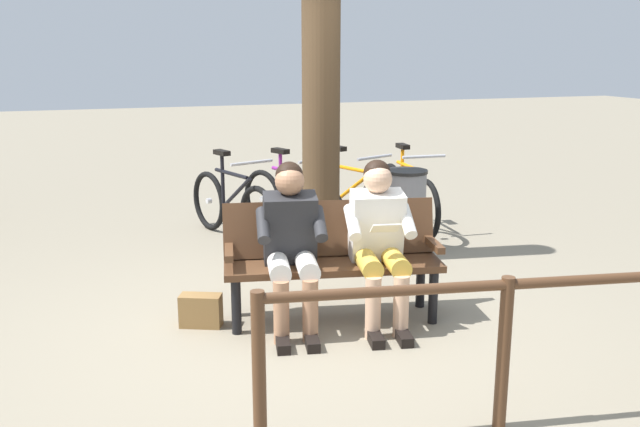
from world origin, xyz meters
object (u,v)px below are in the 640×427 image
Objects in this scene: person_reading at (379,235)px; person_companion at (291,238)px; litter_bin at (405,213)px; bicycle_orange at (292,204)px; bicycle_purple at (408,197)px; bench at (332,252)px; bicycle_red at (348,200)px; bicycle_black at (232,206)px; tree_trunk at (321,80)px; handbag at (201,310)px.

person_companion is at bearing -0.05° from person_reading.
bicycle_orange is at bearing -50.40° from litter_bin.
person_companion is 2.09m from litter_bin.
bench is at bearing -34.32° from bicycle_purple.
bicycle_black is at bearing -114.66° from bicycle_red.
person_companion is 0.35× the size of tree_trunk.
litter_bin is (-0.93, -1.49, -0.24)m from person_reading.
bench is 1.38× the size of person_companion.
tree_trunk is at bearing -54.09° from bicycle_purple.
tree_trunk is 4.03× the size of litter_bin.
bicycle_purple and bicycle_black have the same top height.
handbag is 2.43m from tree_trunk.
bicycle_orange is (0.01, -0.94, -1.35)m from tree_trunk.
bicycle_orange is (-1.34, -2.18, 0.24)m from handbag.
person_companion is at bearing 161.64° from handbag.
person_companion is 2.51m from bicycle_orange.
bicycle_purple is at bearing 60.72° from bicycle_red.
bicycle_red is at bearing -94.93° from bicycle_purple.
bicycle_orange is at bearing -87.92° from bench.
person_companion is at bearing -20.64° from bicycle_black.
tree_trunk is at bearing -137.54° from handbag.
litter_bin is at bearing 174.16° from tree_trunk.
bench is 2.39m from bicycle_black.
tree_trunk reaches higher than bicycle_black.
bicycle_purple is 1.07× the size of bicycle_orange.
tree_trunk is at bearing -105.26° from person_companion.
bicycle_red is (-1.36, -2.38, -0.30)m from person_companion.
person_companion is at bearing -50.56° from bicycle_red.
bicycle_purple is 1.33m from bicycle_orange.
tree_trunk reaches higher than person_companion.
litter_bin is at bearing -9.60° from bicycle_red.
person_reading is 1.89m from tree_trunk.
handbag is 0.19× the size of bicycle_black.
bicycle_orange is (0.65, -0.01, 0.00)m from bicycle_red.
bicycle_purple is at bearing -109.09° from person_reading.
bicycle_red is (0.68, -0.10, 0.00)m from bicycle_purple.
person_companion reaches higher than bench.
person_companion is 2.76m from bicycle_red.
bicycle_orange reaches higher than bench.
handbag is 0.35× the size of litter_bin.
person_companion reaches higher than bicycle_orange.
person_reading is 1.00× the size of person_companion.
litter_bin is at bearing -122.79° from bench.
bicycle_black is (0.64, -1.02, -1.35)m from tree_trunk.
litter_bin is 1.04m from bicycle_purple.
tree_trunk is at bearing -82.20° from person_reading.
person_reading is at bearing 179.95° from person_companion.
bicycle_purple and bicycle_red have the same top height.
bicycle_purple is (-0.47, -0.92, -0.07)m from litter_bin.
handbag is at bearing 42.46° from tree_trunk.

